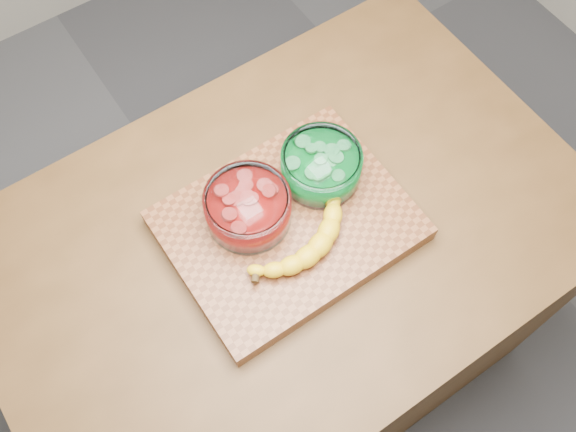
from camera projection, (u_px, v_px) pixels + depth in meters
ground at (288, 352)px, 2.06m from camera, size 3.50×3.50×0.00m
counter at (288, 306)px, 1.66m from camera, size 1.20×0.80×0.90m
cutting_board at (288, 225)px, 1.24m from camera, size 0.45×0.35×0.04m
bowl_red at (248, 208)px, 1.19m from camera, size 0.16×0.16×0.08m
bowl_green at (321, 166)px, 1.23m from camera, size 0.16×0.16×0.07m
banana at (298, 232)px, 1.19m from camera, size 0.27×0.16×0.04m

